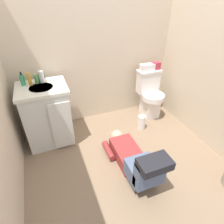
% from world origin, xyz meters
% --- Properties ---
extents(ground_plane, '(2.85, 3.14, 0.04)m').
position_xyz_m(ground_plane, '(0.00, 0.00, -0.02)').
color(ground_plane, '#826950').
extents(wall_back, '(2.51, 0.08, 2.40)m').
position_xyz_m(wall_back, '(0.00, 1.11, 1.20)').
color(wall_back, beige).
rests_on(wall_back, ground_plane).
extents(toilet, '(0.36, 0.46, 0.75)m').
position_xyz_m(toilet, '(0.80, 0.79, 0.37)').
color(toilet, silver).
rests_on(toilet, ground_plane).
extents(vanity_cabinet, '(0.60, 0.53, 0.82)m').
position_xyz_m(vanity_cabinet, '(-0.79, 0.72, 0.42)').
color(vanity_cabinet, silver).
rests_on(vanity_cabinet, ground_plane).
extents(faucet, '(0.02, 0.02, 0.10)m').
position_xyz_m(faucet, '(-0.79, 0.86, 0.87)').
color(faucet, silver).
rests_on(faucet, vanity_cabinet).
extents(person_plumber, '(0.39, 1.06, 0.52)m').
position_xyz_m(person_plumber, '(0.04, -0.19, 0.18)').
color(person_plumber, maroon).
rests_on(person_plumber, ground_plane).
extents(tissue_box, '(0.22, 0.11, 0.10)m').
position_xyz_m(tissue_box, '(0.76, 0.88, 0.80)').
color(tissue_box, silver).
rests_on(tissue_box, toilet).
extents(toiletry_bag, '(0.12, 0.09, 0.11)m').
position_xyz_m(toiletry_bag, '(0.91, 0.88, 0.81)').
color(toiletry_bag, '#B22D3F').
rests_on(toiletry_bag, toilet).
extents(soap_dispenser, '(0.06, 0.06, 0.17)m').
position_xyz_m(soap_dispenser, '(-0.98, 0.84, 0.89)').
color(soap_dispenser, '#369963').
rests_on(soap_dispenser, vanity_cabinet).
extents(bottle_amber, '(0.04, 0.04, 0.16)m').
position_xyz_m(bottle_amber, '(-0.90, 0.80, 0.90)').
color(bottle_amber, gold).
rests_on(bottle_amber, vanity_cabinet).
extents(bottle_green, '(0.05, 0.05, 0.11)m').
position_xyz_m(bottle_green, '(-0.83, 0.84, 0.88)').
color(bottle_green, '#529D49').
rests_on(bottle_green, vanity_cabinet).
extents(bottle_white, '(0.06, 0.06, 0.15)m').
position_xyz_m(bottle_white, '(-0.76, 0.84, 0.89)').
color(bottle_white, white).
rests_on(bottle_white, vanity_cabinet).
extents(paper_towel_roll, '(0.11, 0.11, 0.23)m').
position_xyz_m(paper_towel_roll, '(0.50, 0.47, 0.11)').
color(paper_towel_roll, white).
rests_on(paper_towel_roll, ground_plane).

